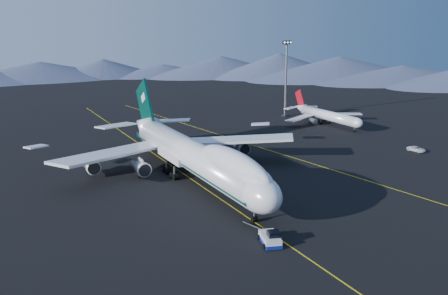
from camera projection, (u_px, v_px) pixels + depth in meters
name	position (u px, v px, depth m)	size (l,w,h in m)	color
ground	(193.00, 180.00, 108.93)	(500.00, 500.00, 0.00)	black
taxiway_line_main	(193.00, 180.00, 108.93)	(0.25, 220.00, 0.01)	gold
taxiway_line_side	(283.00, 154.00, 130.74)	(0.25, 200.00, 0.01)	gold
boeing_747	(193.00, 155.00, 107.57)	(59.62, 72.43, 19.37)	silver
pushback_tug	(270.00, 239.00, 77.30)	(4.02, 5.68, 2.24)	silver
second_jet	(326.00, 115.00, 170.11)	(32.08, 36.24, 10.31)	silver
service_van	(416.00, 149.00, 133.65)	(2.27, 4.93, 1.37)	silver
floodlight_mast	(286.00, 78.00, 182.71)	(3.41, 2.56, 27.61)	black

